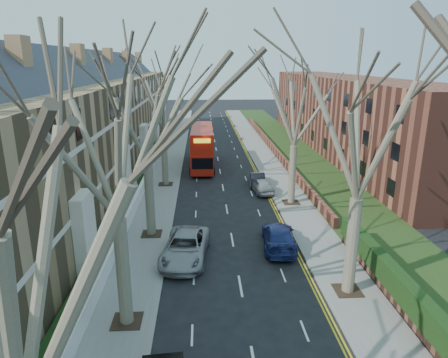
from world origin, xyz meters
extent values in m
cube|color=slate|center=(-6.00, 39.00, 0.06)|extent=(3.00, 102.00, 0.12)
cube|color=slate|center=(6.00, 39.00, 0.06)|extent=(3.00, 102.00, 0.12)
cube|color=brown|center=(-13.80, 31.00, 5.00)|extent=(9.00, 78.00, 10.00)
cube|color=#2C2F36|center=(-13.80, 31.00, 11.00)|extent=(4.67, 78.00, 4.67)
cube|color=silver|center=(-9.35, 31.00, 3.50)|extent=(0.12, 78.00, 0.35)
cube|color=silver|center=(-9.35, 31.00, 7.00)|extent=(0.12, 78.00, 0.35)
cube|color=brown|center=(17.50, 43.00, 5.00)|extent=(8.00, 54.00, 10.00)
cube|color=brown|center=(7.70, 43.00, 0.57)|extent=(0.35, 54.00, 0.90)
cube|color=white|center=(-7.65, 31.00, 0.62)|extent=(0.30, 78.00, 1.00)
cube|color=#223C15|center=(10.50, 39.00, 0.15)|extent=(6.00, 102.00, 0.06)
cylinder|color=#675B49|center=(-5.70, 6.00, 2.75)|extent=(0.64, 0.64, 5.25)
cube|color=#2D2116|center=(-5.70, 6.00, 0.14)|extent=(1.40, 1.40, 0.05)
cylinder|color=#675B49|center=(-5.70, 16.00, 2.66)|extent=(0.64, 0.64, 5.07)
cube|color=#2D2116|center=(-5.70, 16.00, 0.14)|extent=(1.40, 1.40, 0.05)
cylinder|color=#675B49|center=(-5.70, 28.00, 2.75)|extent=(0.60, 0.60, 5.25)
cube|color=#2D2116|center=(-5.70, 28.00, 0.14)|extent=(1.40, 1.40, 0.05)
cylinder|color=#675B49|center=(5.70, 8.00, 2.75)|extent=(0.64, 0.64, 5.25)
cube|color=#2D2116|center=(5.70, 8.00, 0.14)|extent=(1.40, 1.40, 0.05)
cylinder|color=#675B49|center=(5.70, 22.00, 2.66)|extent=(0.60, 0.60, 5.07)
cube|color=#2D2116|center=(5.70, 22.00, 0.14)|extent=(1.40, 1.40, 0.05)
cube|color=#A7180B|center=(-1.98, 35.23, 1.43)|extent=(2.56, 10.86, 2.17)
cube|color=#A7180B|center=(-1.98, 35.23, 3.50)|extent=(2.55, 10.32, 1.97)
cube|color=black|center=(-1.98, 35.23, 1.88)|extent=(2.57, 10.00, 0.89)
cube|color=black|center=(-1.98, 35.23, 3.60)|extent=(2.57, 9.78, 0.89)
imported|color=#949499|center=(-3.15, 12.35, 0.80)|extent=(3.31, 6.04, 1.60)
imported|color=navy|center=(3.02, 13.68, 0.75)|extent=(2.63, 5.36, 1.50)
imported|color=#979B9F|center=(3.59, 25.25, 0.69)|extent=(2.16, 4.21, 1.37)
imported|color=black|center=(3.53, 27.77, 0.65)|extent=(1.68, 4.04, 1.30)
camera|label=1|loc=(-2.02, -10.48, 12.01)|focal=32.00mm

